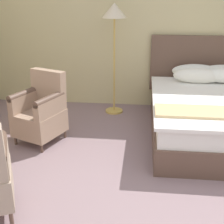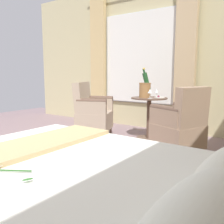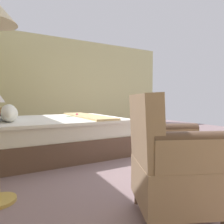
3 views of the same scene
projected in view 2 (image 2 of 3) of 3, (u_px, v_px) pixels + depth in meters
name	position (u px, v px, depth m)	size (l,w,h in m)	color
wall_window_side	(141.00, 56.00, 4.97)	(0.27, 5.84, 2.86)	#C9BD8E
side_table_round	(149.00, 116.00, 4.08)	(0.58, 0.58, 0.70)	brown
champagne_bucket	(145.00, 88.00, 4.03)	(0.20, 0.20, 0.48)	#A07144
wine_glass_near_bucket	(150.00, 92.00, 3.85)	(0.08, 0.08, 0.15)	white
wine_glass_near_edge	(156.00, 91.00, 4.10)	(0.07, 0.07, 0.14)	white
snack_plate	(159.00, 97.00, 4.00)	(0.17, 0.17, 0.04)	white
armchair_by_window	(180.00, 126.00, 3.24)	(0.69, 0.73, 0.92)	brown
armchair_facing_bed	(92.00, 113.00, 4.20)	(0.75, 0.74, 0.94)	brown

